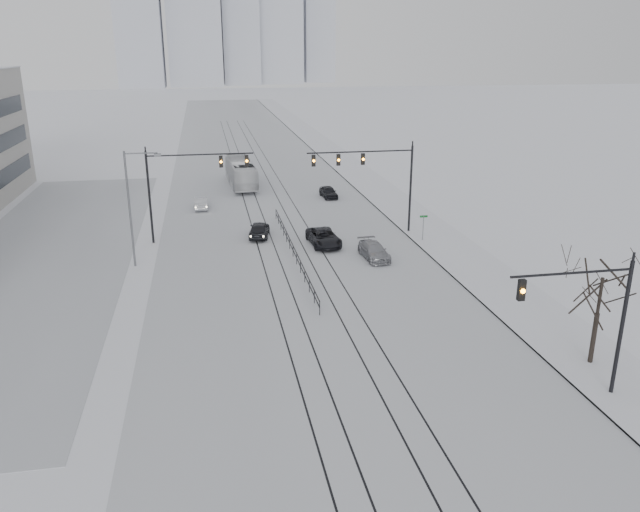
{
  "coord_description": "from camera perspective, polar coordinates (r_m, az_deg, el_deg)",
  "views": [
    {
      "loc": [
        -6.63,
        -17.92,
        16.31
      ],
      "look_at": [
        0.46,
        20.39,
        3.2
      ],
      "focal_mm": 35.0,
      "sensor_mm": 36.0,
      "label": 1
    }
  ],
  "objects": [
    {
      "name": "traffic_mast_near",
      "position": [
        31.84,
        23.75,
        -4.73
      ],
      "size": [
        6.1,
        0.37,
        7.0
      ],
      "color": "black",
      "rests_on": "ground"
    },
    {
      "name": "median_fence",
      "position": [
        50.88,
        -2.48,
        0.51
      ],
      "size": [
        0.06,
        24.0,
        1.0
      ],
      "color": "black",
      "rests_on": "ground"
    },
    {
      "name": "box_truck",
      "position": [
        77.61,
        -7.24,
        7.55
      ],
      "size": [
        3.35,
        11.84,
        3.26
      ],
      "primitive_type": "imported",
      "rotation": [
        0.0,
        0.0,
        3.19
      ],
      "color": "silver",
      "rests_on": "ground"
    },
    {
      "name": "sedan_sb_inner",
      "position": [
        56.31,
        -5.58,
        2.43
      ],
      "size": [
        2.41,
        4.42,
        1.42
      ],
      "primitive_type": "imported",
      "rotation": [
        0.0,
        0.0,
        2.96
      ],
      "color": "black",
      "rests_on": "ground"
    },
    {
      "name": "traffic_mast_ne",
      "position": [
        55.94,
        5.07,
        7.66
      ],
      "size": [
        9.6,
        0.37,
        8.0
      ],
      "color": "black",
      "rests_on": "ground"
    },
    {
      "name": "curb",
      "position": [
        81.54,
        2.26,
        7.09
      ],
      "size": [
        0.1,
        260.0,
        0.12
      ],
      "primitive_type": "cube",
      "color": "gray",
      "rests_on": "ground"
    },
    {
      "name": "parking_strip",
      "position": [
        56.96,
        -23.58,
        0.38
      ],
      "size": [
        14.0,
        60.0,
        0.03
      ],
      "primitive_type": "cube",
      "color": "silver",
      "rests_on": "ground"
    },
    {
      "name": "street_sign",
      "position": [
        55.21,
        9.43,
        2.9
      ],
      "size": [
        0.7,
        0.06,
        2.4
      ],
      "color": "#595B60",
      "rests_on": "ground"
    },
    {
      "name": "sedan_nb_front",
      "position": [
        53.72,
        0.35,
        1.7
      ],
      "size": [
        2.64,
        5.15,
        1.39
      ],
      "primitive_type": "imported",
      "rotation": [
        0.0,
        0.0,
        0.07
      ],
      "color": "black",
      "rests_on": "ground"
    },
    {
      "name": "bare_tree",
      "position": [
        35.46,
        24.34,
        -2.6
      ],
      "size": [
        4.4,
        4.4,
        6.1
      ],
      "color": "black",
      "rests_on": "ground"
    },
    {
      "name": "tram_rails",
      "position": [
        60.53,
        -3.82,
        2.95
      ],
      "size": [
        5.3,
        180.0,
        0.01
      ],
      "color": "black",
      "rests_on": "ground"
    },
    {
      "name": "road",
      "position": [
        79.88,
        -5.55,
        6.74
      ],
      "size": [
        22.0,
        260.0,
        0.02
      ],
      "primitive_type": "cube",
      "color": "silver",
      "rests_on": "ground"
    },
    {
      "name": "traffic_mast_nw",
      "position": [
        55.0,
        -12.35,
        6.91
      ],
      "size": [
        9.1,
        0.37,
        8.0
      ],
      "color": "black",
      "rests_on": "ground"
    },
    {
      "name": "sedan_nb_right",
      "position": [
        50.53,
        4.95,
        0.46
      ],
      "size": [
        2.06,
        4.48,
        1.27
      ],
      "primitive_type": "imported",
      "rotation": [
        0.0,
        0.0,
        0.06
      ],
      "color": "gray",
      "rests_on": "ground"
    },
    {
      "name": "sedan_nb_far",
      "position": [
        71.07,
        0.78,
        5.86
      ],
      "size": [
        1.78,
        3.85,
        1.28
      ],
      "primitive_type": "imported",
      "rotation": [
        0.0,
        0.0,
        0.07
      ],
      "color": "black",
      "rests_on": "ground"
    },
    {
      "name": "sidewalk_east",
      "position": [
        82.1,
        3.95,
        7.15
      ],
      "size": [
        5.0,
        260.0,
        0.16
      ],
      "primitive_type": "cube",
      "color": "silver",
      "rests_on": "ground"
    },
    {
      "name": "sedan_sb_outer",
      "position": [
        67.22,
        -10.85,
        4.77
      ],
      "size": [
        1.38,
        3.81,
        1.25
      ],
      "primitive_type": "imported",
      "rotation": [
        0.0,
        0.0,
        3.16
      ],
      "color": "#B8BAC0",
      "rests_on": "ground"
    },
    {
      "name": "street_light_west",
      "position": [
        49.5,
        -16.73,
        4.85
      ],
      "size": [
        2.73,
        0.25,
        9.0
      ],
      "color": "#595B60",
      "rests_on": "ground"
    },
    {
      "name": "skyline",
      "position": [
        292.13,
        -8.8,
        21.21
      ],
      "size": [
        96.0,
        48.0,
        72.0
      ],
      "color": "#A7ABB7",
      "rests_on": "ground"
    },
    {
      "name": "ground",
      "position": [
        25.12,
        8.05,
        -22.11
      ],
      "size": [
        500.0,
        500.0,
        0.0
      ],
      "primitive_type": "plane",
      "color": "white",
      "rests_on": "ground"
    }
  ]
}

